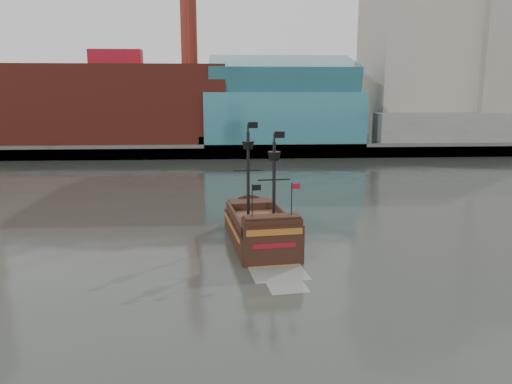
{
  "coord_description": "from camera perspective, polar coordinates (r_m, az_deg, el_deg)",
  "views": [
    {
      "loc": [
        -1.29,
        -28.57,
        12.62
      ],
      "look_at": [
        1.33,
        12.86,
        4.0
      ],
      "focal_mm": 35.0,
      "sensor_mm": 36.0,
      "label": 1
    }
  ],
  "objects": [
    {
      "name": "seawall",
      "position": [
        91.78,
        -2.8,
        4.63
      ],
      "size": [
        220.0,
        1.0,
        2.6
      ],
      "primitive_type": "cube",
      "color": "#4C4C49",
      "rests_on": "ground"
    },
    {
      "name": "ground",
      "position": [
        31.26,
        -0.97,
        -12.08
      ],
      "size": [
        400.0,
        400.0,
        0.0
      ],
      "primitive_type": "plane",
      "color": "#2C2F29",
      "rests_on": "ground"
    },
    {
      "name": "skyline",
      "position": [
        113.95,
        -0.35,
        17.74
      ],
      "size": [
        149.0,
        45.0,
        62.0
      ],
      "color": "#7B614A",
      "rests_on": "promenade_far"
    },
    {
      "name": "pirate_ship",
      "position": [
        41.33,
        0.49,
        -4.64
      ],
      "size": [
        5.87,
        14.65,
        10.66
      ],
      "rotation": [
        0.0,
        0.0,
        0.12
      ],
      "color": "black",
      "rests_on": "ground"
    },
    {
      "name": "promenade_far",
      "position": [
        121.13,
        -3.01,
        6.21
      ],
      "size": [
        220.0,
        60.0,
        2.0
      ],
      "primitive_type": "cube",
      "color": "slate",
      "rests_on": "ground"
    }
  ]
}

